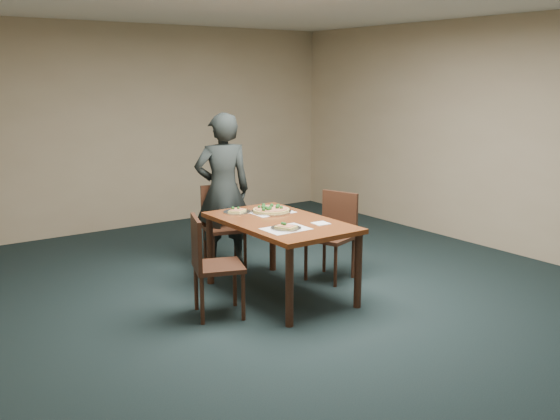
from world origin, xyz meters
TOP-DOWN VIEW (x-y plane):
  - ground at (0.00, 0.00)m, footprint 8.00×8.00m
  - room_shell at (0.00, 0.00)m, footprint 8.00×8.00m
  - dining_table at (-0.13, 0.48)m, footprint 0.90×1.50m
  - chair_far at (-0.11, 1.63)m, footprint 0.51×0.51m
  - chair_left at (-0.96, 0.39)m, footprint 0.54×0.54m
  - chair_right at (0.64, 0.60)m, footprint 0.53×0.53m
  - diner at (-0.08, 1.65)m, footprint 0.72×0.57m
  - placemat_main at (0.00, 0.83)m, footprint 0.42×0.32m
  - placemat_near at (-0.29, 0.17)m, footprint 0.40×0.30m
  - pizza_pan at (-0.00, 0.83)m, footprint 0.41×0.41m
  - slice_plate_near at (-0.29, 0.17)m, footprint 0.28×0.28m
  - slice_plate_far at (-0.29, 1.01)m, footprint 0.28×0.28m
  - napkin at (0.10, 0.14)m, footprint 0.15×0.15m

SIDE VIEW (x-z plane):
  - ground at x=0.00m, z-range 0.00..0.00m
  - chair_far at x=-0.11m, z-range 0.06..0.97m
  - chair_left at x=-0.96m, z-range 0.06..0.97m
  - chair_right at x=0.64m, z-range 0.06..0.97m
  - dining_table at x=-0.13m, z-range 0.28..1.03m
  - placemat_main at x=0.00m, z-range 0.75..0.75m
  - placemat_near at x=-0.29m, z-range 0.75..0.75m
  - napkin at x=0.10m, z-range 0.75..0.76m
  - slice_plate_far at x=-0.29m, z-range 0.73..0.79m
  - slice_plate_near at x=-0.29m, z-range 0.73..0.79m
  - pizza_pan at x=0.00m, z-range 0.74..0.81m
  - diner at x=-0.08m, z-range 0.00..1.72m
  - room_shell at x=0.00m, z-range -2.26..5.74m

